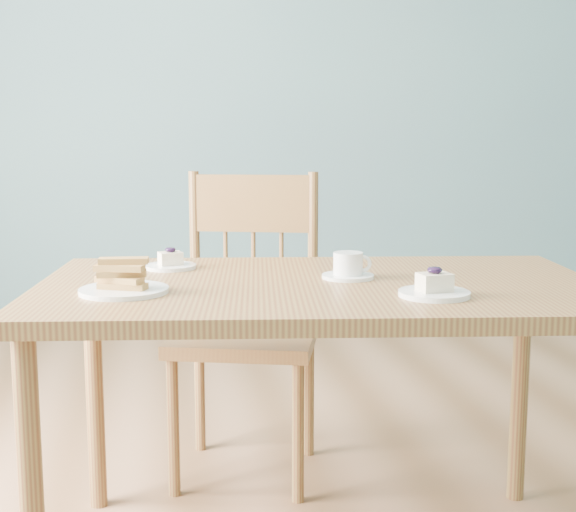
{
  "coord_description": "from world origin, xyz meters",
  "views": [
    {
      "loc": [
        -0.67,
        -2.07,
        1.14
      ],
      "look_at": [
        -0.34,
        -0.07,
        0.82
      ],
      "focal_mm": 50.0,
      "sensor_mm": 36.0,
      "label": 1
    }
  ],
  "objects_px": {
    "dining_table": "(319,311)",
    "biscotti_plate": "(124,282)",
    "dining_chair": "(247,322)",
    "cheesecake_plate_far": "(171,263)",
    "cheesecake_plate_near": "(434,289)",
    "coffee_cup": "(349,267)"
  },
  "relations": [
    {
      "from": "dining_table",
      "to": "biscotti_plate",
      "type": "distance_m",
      "value": 0.5
    },
    {
      "from": "dining_chair",
      "to": "dining_table",
      "type": "bearing_deg",
      "value": -63.46
    },
    {
      "from": "cheesecake_plate_far",
      "to": "cheesecake_plate_near",
      "type": "bearing_deg",
      "value": -39.13
    },
    {
      "from": "biscotti_plate",
      "to": "coffee_cup",
      "type": "bearing_deg",
      "value": 9.78
    },
    {
      "from": "dining_table",
      "to": "coffee_cup",
      "type": "distance_m",
      "value": 0.14
    },
    {
      "from": "dining_table",
      "to": "biscotti_plate",
      "type": "height_order",
      "value": "biscotti_plate"
    },
    {
      "from": "cheesecake_plate_near",
      "to": "cheesecake_plate_far",
      "type": "bearing_deg",
      "value": 140.87
    },
    {
      "from": "dining_table",
      "to": "cheesecake_plate_near",
      "type": "xyz_separation_m",
      "value": [
        0.23,
        -0.22,
        0.09
      ]
    },
    {
      "from": "dining_table",
      "to": "biscotti_plate",
      "type": "bearing_deg",
      "value": -165.87
    },
    {
      "from": "biscotti_plate",
      "to": "cheesecake_plate_far",
      "type": "bearing_deg",
      "value": 70.3
    },
    {
      "from": "cheesecake_plate_far",
      "to": "biscotti_plate",
      "type": "height_order",
      "value": "biscotti_plate"
    },
    {
      "from": "coffee_cup",
      "to": "biscotti_plate",
      "type": "relative_size",
      "value": 0.64
    },
    {
      "from": "cheesecake_plate_far",
      "to": "dining_chair",
      "type": "bearing_deg",
      "value": 54.79
    },
    {
      "from": "cheesecake_plate_near",
      "to": "coffee_cup",
      "type": "xyz_separation_m",
      "value": [
        -0.14,
        0.26,
        0.01
      ]
    },
    {
      "from": "coffee_cup",
      "to": "dining_table",
      "type": "bearing_deg",
      "value": -142.18
    },
    {
      "from": "dining_table",
      "to": "coffee_cup",
      "type": "xyz_separation_m",
      "value": [
        0.09,
        0.04,
        0.1
      ]
    },
    {
      "from": "cheesecake_plate_near",
      "to": "cheesecake_plate_far",
      "type": "xyz_separation_m",
      "value": [
        -0.59,
        0.48,
        -0.0
      ]
    },
    {
      "from": "cheesecake_plate_far",
      "to": "coffee_cup",
      "type": "height_order",
      "value": "coffee_cup"
    },
    {
      "from": "dining_table",
      "to": "dining_chair",
      "type": "bearing_deg",
      "value": 107.67
    },
    {
      "from": "dining_chair",
      "to": "cheesecake_plate_far",
      "type": "height_order",
      "value": "dining_chair"
    },
    {
      "from": "cheesecake_plate_near",
      "to": "dining_table",
      "type": "bearing_deg",
      "value": 136.13
    },
    {
      "from": "cheesecake_plate_near",
      "to": "cheesecake_plate_far",
      "type": "height_order",
      "value": "cheesecake_plate_near"
    }
  ]
}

